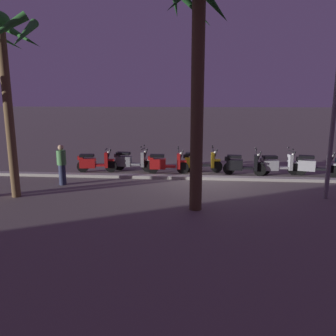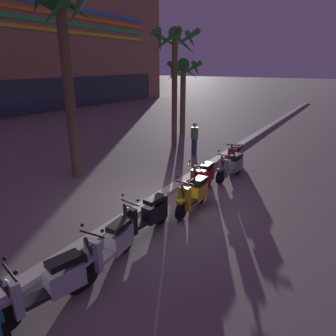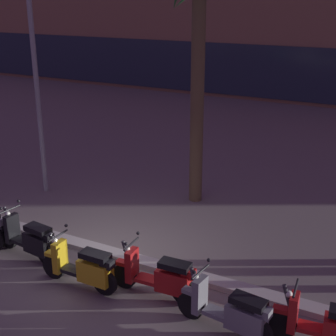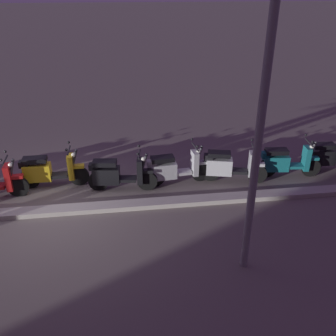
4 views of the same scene
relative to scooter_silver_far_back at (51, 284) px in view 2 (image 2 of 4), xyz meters
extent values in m
plane|color=slate|center=(4.50, 0.80, -0.46)|extent=(200.00, 200.00, 0.00)
cube|color=#BCB7AD|center=(4.50, 0.95, -0.40)|extent=(60.00, 0.36, 0.12)
cylinder|color=black|center=(-0.74, 0.18, -0.20)|extent=(0.53, 0.22, 0.52)
cylinder|color=black|center=(0.47, -0.11, -0.20)|extent=(0.53, 0.22, 0.52)
cube|color=black|center=(-0.19, 0.04, -0.14)|extent=(0.65, 0.41, 0.08)
cube|color=silver|center=(0.26, -0.06, -0.02)|extent=(0.74, 0.47, 0.45)
cube|color=black|center=(0.28, -0.07, 0.34)|extent=(0.65, 0.43, 0.12)
cube|color=silver|center=(-0.57, 0.14, 0.09)|extent=(0.22, 0.36, 0.66)
cube|color=silver|center=(-0.74, 0.18, 0.09)|extent=(0.35, 0.23, 0.08)
cylinder|color=#333338|center=(-0.65, 0.15, 0.24)|extent=(0.29, 0.13, 0.69)
cylinder|color=black|center=(-0.57, 0.14, 0.56)|extent=(0.17, 0.55, 0.04)
sphere|color=white|center=(-0.66, 0.16, 0.42)|extent=(0.12, 0.12, 0.12)
cube|color=black|center=(0.55, -0.13, 0.24)|extent=(0.28, 0.25, 0.16)
sphere|color=black|center=(-0.60, -0.10, 0.68)|extent=(0.07, 0.07, 0.07)
sphere|color=black|center=(-0.49, 0.36, 0.68)|extent=(0.07, 0.07, 0.07)
cylinder|color=black|center=(0.74, -0.14, -0.20)|extent=(0.53, 0.15, 0.52)
cylinder|color=black|center=(1.99, -0.01, -0.20)|extent=(0.53, 0.15, 0.52)
cube|color=silver|center=(1.32, -0.08, -0.14)|extent=(0.63, 0.34, 0.08)
cube|color=silver|center=(1.77, -0.03, -0.04)|extent=(0.71, 0.39, 0.43)
cube|color=black|center=(1.79, -0.03, 0.31)|extent=(0.63, 0.36, 0.12)
cube|color=silver|center=(0.92, -0.12, 0.09)|extent=(0.17, 0.35, 0.66)
cube|color=silver|center=(0.74, -0.14, 0.09)|extent=(0.33, 0.19, 0.08)
cylinder|color=#333338|center=(0.84, -0.13, 0.24)|extent=(0.29, 0.10, 0.69)
cylinder|color=black|center=(0.92, -0.12, 0.56)|extent=(0.10, 0.56, 0.04)
sphere|color=white|center=(0.82, -0.13, 0.42)|extent=(0.12, 0.12, 0.12)
cube|color=silver|center=(2.07, 0.00, 0.21)|extent=(0.26, 0.22, 0.16)
sphere|color=black|center=(0.96, -0.36, 0.68)|extent=(0.07, 0.07, 0.07)
sphere|color=black|center=(0.91, 0.12, 0.68)|extent=(0.07, 0.07, 0.07)
cylinder|color=black|center=(2.22, 0.16, -0.20)|extent=(0.53, 0.16, 0.52)
cylinder|color=black|center=(3.47, 0.01, -0.20)|extent=(0.53, 0.16, 0.52)
cube|color=black|center=(2.80, 0.09, -0.14)|extent=(0.63, 0.35, 0.08)
cube|color=black|center=(3.26, 0.04, -0.03)|extent=(0.71, 0.40, 0.44)
cube|color=black|center=(3.27, 0.04, 0.32)|extent=(0.63, 0.37, 0.12)
cube|color=black|center=(2.40, 0.14, 0.09)|extent=(0.18, 0.35, 0.66)
cube|color=black|center=(2.22, 0.16, 0.09)|extent=(0.34, 0.20, 0.08)
cylinder|color=#333338|center=(2.32, 0.15, 0.24)|extent=(0.29, 0.10, 0.69)
cylinder|color=black|center=(2.40, 0.14, 0.56)|extent=(0.11, 0.56, 0.04)
sphere|color=white|center=(2.30, 0.15, 0.42)|extent=(0.12, 0.12, 0.12)
cube|color=black|center=(3.55, 0.00, 0.22)|extent=(0.26, 0.23, 0.16)
sphere|color=black|center=(2.39, -0.10, 0.68)|extent=(0.07, 0.07, 0.07)
sphere|color=black|center=(2.44, 0.38, 0.68)|extent=(0.07, 0.07, 0.07)
cylinder|color=black|center=(3.99, -0.34, -0.20)|extent=(0.52, 0.10, 0.52)
cylinder|color=black|center=(5.25, -0.34, -0.20)|extent=(0.52, 0.10, 0.52)
cube|color=black|center=(4.57, -0.34, -0.14)|extent=(0.60, 0.28, 0.08)
cube|color=gold|center=(5.03, -0.34, -0.02)|extent=(0.68, 0.32, 0.45)
cube|color=black|center=(5.05, -0.34, 0.34)|extent=(0.60, 0.30, 0.12)
cube|color=gold|center=(4.17, -0.34, 0.09)|extent=(0.14, 0.34, 0.66)
cube|color=gold|center=(3.99, -0.34, 0.09)|extent=(0.32, 0.16, 0.08)
cylinder|color=#333338|center=(4.09, -0.34, 0.24)|extent=(0.28, 0.07, 0.69)
cylinder|color=black|center=(4.17, -0.34, 0.56)|extent=(0.04, 0.56, 0.04)
sphere|color=white|center=(4.07, -0.34, 0.42)|extent=(0.12, 0.12, 0.12)
cube|color=black|center=(5.33, -0.34, 0.24)|extent=(0.24, 0.20, 0.16)
sphere|color=black|center=(4.19, -0.58, 0.68)|extent=(0.07, 0.07, 0.07)
sphere|color=black|center=(4.19, -0.10, 0.68)|extent=(0.07, 0.07, 0.07)
cylinder|color=black|center=(5.46, 0.04, -0.20)|extent=(0.52, 0.12, 0.52)
cylinder|color=black|center=(6.76, 0.10, -0.20)|extent=(0.52, 0.12, 0.52)
cube|color=red|center=(6.06, 0.07, -0.14)|extent=(0.61, 0.31, 0.08)
cube|color=red|center=(6.54, 0.09, -0.03)|extent=(0.69, 0.35, 0.44)
cube|color=black|center=(6.56, 0.09, 0.32)|extent=(0.61, 0.33, 0.12)
cube|color=red|center=(5.64, 0.05, 0.09)|extent=(0.16, 0.35, 0.66)
cube|color=red|center=(5.46, 0.04, 0.09)|extent=(0.33, 0.17, 0.08)
cylinder|color=#333338|center=(5.56, 0.04, 0.24)|extent=(0.29, 0.08, 0.69)
cylinder|color=black|center=(5.64, 0.05, 0.56)|extent=(0.07, 0.56, 0.04)
sphere|color=white|center=(5.54, 0.04, 0.42)|extent=(0.12, 0.12, 0.12)
cube|color=red|center=(6.84, 0.10, 0.22)|extent=(0.25, 0.21, 0.16)
sphere|color=black|center=(5.67, -0.19, 0.68)|extent=(0.07, 0.07, 0.07)
sphere|color=black|center=(5.65, 0.29, 0.68)|extent=(0.07, 0.07, 0.07)
cylinder|color=black|center=(7.05, -0.23, -0.20)|extent=(0.53, 0.16, 0.52)
cylinder|color=black|center=(8.35, -0.39, -0.20)|extent=(0.53, 0.16, 0.52)
cube|color=slate|center=(7.65, -0.31, -0.14)|extent=(0.63, 0.35, 0.08)
cube|color=slate|center=(8.13, -0.37, -0.03)|extent=(0.71, 0.40, 0.44)
cube|color=black|center=(8.15, -0.37, 0.32)|extent=(0.63, 0.37, 0.12)
cube|color=slate|center=(7.23, -0.25, 0.09)|extent=(0.18, 0.35, 0.66)
cube|color=slate|center=(7.05, -0.23, 0.09)|extent=(0.34, 0.20, 0.08)
cylinder|color=#333338|center=(7.15, -0.24, 0.24)|extent=(0.29, 0.10, 0.69)
cylinder|color=black|center=(7.23, -0.25, 0.56)|extent=(0.11, 0.56, 0.04)
sphere|color=white|center=(7.13, -0.24, 0.42)|extent=(0.12, 0.12, 0.12)
cube|color=slate|center=(8.43, -0.40, 0.22)|extent=(0.26, 0.23, 0.16)
sphere|color=black|center=(7.22, -0.49, 0.68)|extent=(0.07, 0.07, 0.07)
sphere|color=black|center=(7.28, -0.02, 0.68)|extent=(0.07, 0.07, 0.07)
cylinder|color=black|center=(8.63, 0.00, -0.20)|extent=(0.53, 0.15, 0.52)
cylinder|color=black|center=(9.86, 0.13, -0.20)|extent=(0.53, 0.15, 0.52)
cube|color=red|center=(9.20, 0.06, -0.14)|extent=(0.63, 0.34, 0.08)
cube|color=red|center=(9.64, 0.10, -0.05)|extent=(0.71, 0.39, 0.42)
cube|color=black|center=(9.66, 0.11, 0.28)|extent=(0.63, 0.36, 0.12)
cube|color=red|center=(8.81, 0.02, 0.09)|extent=(0.17, 0.35, 0.66)
cube|color=red|center=(8.63, 0.00, 0.09)|extent=(0.33, 0.19, 0.08)
cylinder|color=#333338|center=(8.73, 0.01, 0.24)|extent=(0.29, 0.10, 0.69)
cylinder|color=black|center=(8.81, 0.02, 0.56)|extent=(0.10, 0.56, 0.04)
sphere|color=white|center=(8.71, 0.01, 0.42)|extent=(0.12, 0.12, 0.12)
cube|color=red|center=(9.94, 0.13, 0.18)|extent=(0.26, 0.22, 0.16)
cylinder|color=brown|center=(10.84, 3.95, 2.27)|extent=(0.28, 0.28, 5.46)
sphere|color=#337A33|center=(10.84, 3.95, 5.00)|extent=(0.62, 0.62, 0.62)
cone|color=#337A33|center=(11.52, 3.85, 4.59)|extent=(0.50, 1.57, 1.26)
cone|color=#337A33|center=(11.21, 4.63, 4.74)|extent=(1.61, 1.05, 0.99)
cone|color=#337A33|center=(10.49, 4.58, 4.63)|extent=(1.54, 1.01, 1.18)
cone|color=#337A33|center=(10.10, 3.95, 4.65)|extent=(0.30, 1.61, 1.15)
cone|color=#337A33|center=(10.59, 3.21, 4.73)|extent=(1.68, 0.80, 1.01)
cone|color=#337A33|center=(11.35, 3.36, 4.73)|extent=(1.45, 1.31, 1.00)
cylinder|color=brown|center=(13.90, 5.17, 1.58)|extent=(0.33, 0.33, 4.08)
sphere|color=#286B2D|center=(13.90, 5.17, 3.62)|extent=(0.74, 0.74, 0.74)
cone|color=#286B2D|center=(14.59, 5.28, 3.26)|extent=(0.54, 1.58, 1.15)
cone|color=#286B2D|center=(14.21, 5.73, 3.19)|extent=(1.42, 0.95, 1.28)
cone|color=#286B2D|center=(13.50, 5.70, 3.21)|extent=(1.36, 1.13, 1.24)
cone|color=#286B2D|center=(13.22, 5.22, 3.23)|extent=(0.40, 1.54, 1.20)
cone|color=#286B2D|center=(13.49, 4.55, 3.33)|extent=(1.50, 1.13, 1.03)
cone|color=#286B2D|center=(14.38, 4.58, 3.37)|extent=(1.44, 1.25, 0.96)
cylinder|color=brown|center=(4.87, 4.72, 2.59)|extent=(0.36, 0.36, 6.11)
cone|color=#286B2D|center=(5.52, 4.68, 5.39)|extent=(0.36, 1.45, 0.97)
cone|color=#286B2D|center=(5.12, 5.29, 5.35)|extent=(1.40, 0.81, 1.04)
cone|color=#286B2D|center=(4.24, 5.01, 5.48)|extent=(0.87, 1.47, 0.81)
cone|color=#286B2D|center=(4.46, 4.38, 5.23)|extent=(1.02, 1.16, 1.23)
cone|color=#286B2D|center=(5.05, 4.19, 5.26)|extent=(1.32, 0.69, 1.20)
cylinder|color=#2D3351|center=(9.90, 2.29, -0.08)|extent=(0.26, 0.26, 0.77)
cylinder|color=#4C8C4C|center=(9.90, 2.29, 0.58)|extent=(0.34, 0.34, 0.55)
sphere|color=tan|center=(9.90, 2.29, 0.96)|extent=(0.21, 0.21, 0.21)
camera|label=1|loc=(4.85, 14.27, 2.80)|focal=36.04mm
camera|label=2|loc=(-2.62, -4.01, 3.60)|focal=32.59mm
camera|label=3|loc=(10.13, -7.01, 5.10)|focal=52.16mm
camera|label=4|loc=(2.79, 8.46, 4.40)|focal=39.16mm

